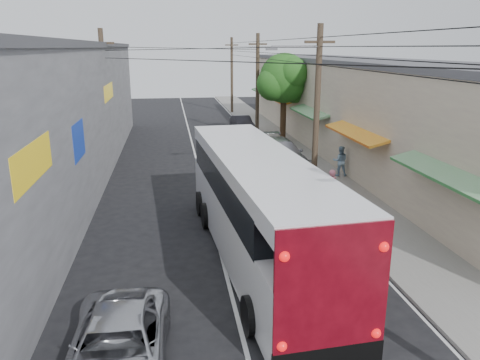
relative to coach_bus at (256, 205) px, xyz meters
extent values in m
cube|color=slate|center=(5.31, 13.36, -1.80)|extent=(3.00, 80.00, 0.12)
cube|color=#AF9E8B|center=(9.81, 15.36, 1.14)|extent=(6.00, 40.00, 6.00)
cube|color=#4C4C51|center=(9.81, 15.36, 4.24)|extent=(6.20, 40.00, 0.30)
cube|color=#1C802A|center=(6.51, -0.64, 1.04)|extent=(1.39, 6.00, 0.46)
cube|color=#E95A1B|center=(6.51, 7.36, 1.04)|extent=(1.39, 6.00, 0.46)
cube|color=#1C802A|center=(6.51, 15.36, 1.04)|extent=(1.39, 6.00, 0.46)
cube|color=#E95A1B|center=(6.51, 23.36, 1.04)|extent=(1.39, 6.00, 0.46)
cube|color=#1C802A|center=(6.51, 31.36, 1.04)|extent=(1.39, 6.00, 0.46)
cube|color=gray|center=(-9.69, 11.36, 1.64)|extent=(7.00, 36.00, 7.00)
cube|color=#4C4C51|center=(-9.69, 11.36, 5.24)|extent=(7.20, 36.00, 0.30)
cube|color=yellow|center=(-6.24, -2.64, 2.34)|extent=(0.12, 3.50, 1.00)
cube|color=#1433A5|center=(-6.24, 3.36, 1.74)|extent=(0.12, 2.20, 1.40)
cube|color=yellow|center=(-6.24, 13.36, 2.64)|extent=(0.12, 4.00, 0.90)
cylinder|color=#473828|center=(4.01, 6.36, 2.14)|extent=(0.28, 0.28, 8.00)
cube|color=#473828|center=(4.01, 6.36, 5.34)|extent=(1.40, 0.12, 0.12)
cylinder|color=#473828|center=(4.01, 21.36, 2.14)|extent=(0.28, 0.28, 8.00)
cube|color=#473828|center=(4.01, 21.36, 5.34)|extent=(1.40, 0.12, 0.12)
cylinder|color=#473828|center=(4.01, 36.36, 2.14)|extent=(0.28, 0.28, 8.00)
cube|color=#473828|center=(4.01, 36.36, 5.34)|extent=(1.40, 0.12, 0.12)
cylinder|color=#473828|center=(-6.39, 13.36, 2.14)|extent=(0.28, 0.28, 8.00)
cube|color=#473828|center=(-6.39, 13.36, 5.34)|extent=(1.40, 0.12, 0.12)
cylinder|color=#59595E|center=(2.91, 6.36, 5.14)|extent=(2.20, 0.10, 0.10)
cube|color=#59595E|center=(1.81, 6.36, 5.04)|extent=(0.50, 0.18, 0.12)
cylinder|color=#3F2B19|center=(5.61, 19.36, 0.14)|extent=(0.44, 0.44, 4.00)
sphere|color=#1E4F15|center=(5.61, 19.36, 2.94)|extent=(3.60, 3.60, 3.60)
sphere|color=#1E4F15|center=(6.61, 19.96, 2.34)|extent=(2.60, 2.60, 2.60)
sphere|color=#1E4F15|center=(4.71, 18.96, 2.54)|extent=(2.40, 2.40, 2.40)
sphere|color=#1E4F15|center=(6.01, 18.36, 3.34)|extent=(2.20, 2.20, 2.20)
sphere|color=#1E4F15|center=(5.31, 20.26, 3.14)|extent=(2.00, 2.00, 2.00)
cube|color=white|center=(0.01, -0.10, -0.68)|extent=(3.43, 12.50, 1.95)
cube|color=black|center=(-0.03, 0.41, 0.76)|extent=(3.31, 10.45, 1.03)
cube|color=white|center=(0.01, -0.10, 1.48)|extent=(3.43, 12.50, 0.51)
cube|color=maroon|center=(0.44, -6.28, 0.19)|extent=(2.55, 0.26, 2.98)
cube|color=black|center=(0.44, -6.28, -1.40)|extent=(2.57, 0.28, 0.51)
sphere|color=red|center=(-0.63, -6.39, -0.94)|extent=(0.23, 0.23, 0.23)
sphere|color=red|center=(1.52, -6.24, -0.94)|extent=(0.23, 0.23, 0.23)
sphere|color=red|center=(-0.63, -6.39, 1.12)|extent=(0.23, 0.23, 0.23)
sphere|color=red|center=(1.52, -6.24, 1.12)|extent=(0.23, 0.23, 0.23)
cylinder|color=black|center=(-0.97, -4.50, -1.35)|extent=(0.38, 1.05, 1.03)
cylinder|color=black|center=(1.59, -4.32, -1.35)|extent=(0.38, 1.05, 1.03)
cylinder|color=black|center=(-1.49, 2.88, -1.35)|extent=(0.38, 1.05, 1.03)
cylinder|color=black|center=(1.07, 3.07, -1.35)|extent=(0.38, 1.05, 1.03)
cylinder|color=black|center=(-1.60, 4.42, -1.35)|extent=(0.38, 1.05, 1.03)
cylinder|color=black|center=(0.96, 4.60, -1.35)|extent=(0.38, 1.05, 1.03)
imported|color=silver|center=(-4.09, -5.64, -1.20)|extent=(2.31, 4.81, 1.32)
imported|color=gray|center=(3.41, 11.36, -0.95)|extent=(3.21, 6.52, 1.82)
imported|color=#26272B|center=(3.41, 15.81, -1.22)|extent=(1.80, 3.87, 1.28)
imported|color=black|center=(3.34, 24.75, -1.20)|extent=(1.71, 4.10, 1.32)
imported|color=pink|center=(4.21, 4.45, -0.91)|extent=(0.67, 0.50, 1.66)
imported|color=#8BADCA|center=(6.41, 9.25, -0.91)|extent=(0.93, 0.80, 1.66)
camera|label=1|loc=(-2.76, -14.65, 5.11)|focal=35.00mm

